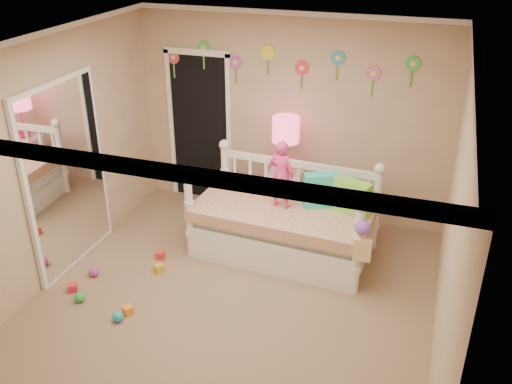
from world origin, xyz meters
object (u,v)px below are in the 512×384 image
(child, at_px, (281,174))
(nightstand, at_px, (284,197))
(table_lamp, at_px, (286,137))
(daybed, at_px, (284,210))

(child, relative_size, nightstand, 1.16)
(child, height_order, table_lamp, table_lamp)
(daybed, bearing_deg, table_lamp, 108.73)
(nightstand, bearing_deg, child, -78.10)
(daybed, distance_m, child, 0.46)
(daybed, distance_m, table_lamp, 0.97)
(nightstand, xyz_separation_m, table_lamp, (-0.00, 0.00, 0.83))
(table_lamp, bearing_deg, child, -77.20)
(daybed, xyz_separation_m, nightstand, (-0.20, 0.72, -0.21))
(child, xyz_separation_m, nightstand, (-0.17, 0.75, -0.67))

